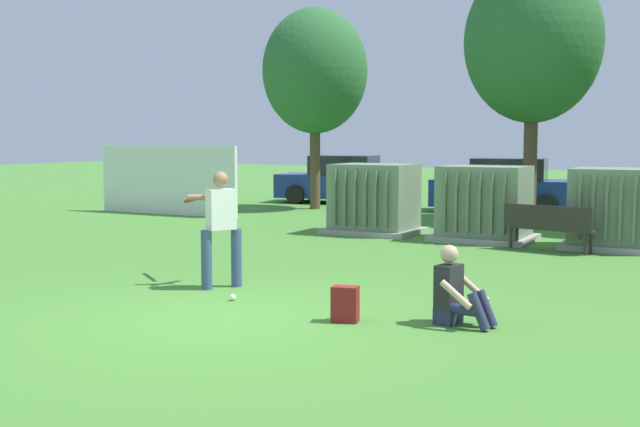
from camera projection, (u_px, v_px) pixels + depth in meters
ground_plane at (221, 319)px, 10.02m from camera, size 96.00×96.00×0.00m
fence_panel at (167, 180)px, 23.48m from camera, size 4.80×0.12×2.00m
transformer_west at (374, 200)px, 18.86m from camera, size 2.10×1.70×1.62m
transformer_mid_west at (484, 204)px, 17.55m from camera, size 2.10×1.70×1.62m
transformer_mid_east at (619, 210)px, 16.21m from camera, size 2.10×1.70×1.62m
park_bench at (549, 224)px, 15.87m from camera, size 1.84×0.73×0.92m
batter at (220, 223)px, 12.04m from camera, size 1.48×1.09×1.74m
sports_ball at (233, 297)px, 11.14m from camera, size 0.09×0.09×0.09m
seated_spectator at (456, 294)px, 9.68m from camera, size 0.76×0.60×0.96m
backpack at (345, 304)px, 9.86m from camera, size 0.36×0.31×0.44m
tree_left at (315, 71)px, 24.95m from camera, size 3.25×3.25×6.21m
tree_center_left at (533, 42)px, 21.34m from camera, size 3.61×3.61×6.91m
parked_car_leftmost at (341, 181)px, 27.53m from camera, size 4.40×2.37×1.62m
parked_car_left_of_center at (505, 187)px, 24.03m from camera, size 4.40×2.36×1.62m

